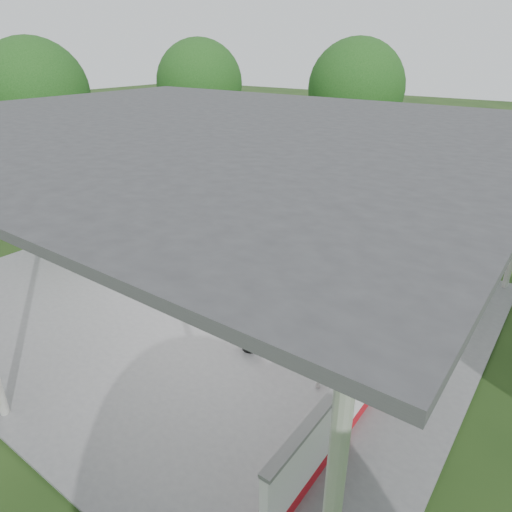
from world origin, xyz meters
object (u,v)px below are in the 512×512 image
Objects in this scene: dasher_board at (393,345)px; handler at (272,274)px; wash_bucket at (251,341)px; horse at (250,257)px.

dasher_board is 4.05× the size of handler.
horse is at bearing 127.31° from wash_bucket.
dasher_board is at bearing 85.07° from handler.
dasher_board is 3.76m from horse.
horse is 1.20× the size of handler.
dasher_board is 3.36× the size of horse.
wash_bucket is at bearing -158.32° from dasher_board.
handler is at bearing 174.23° from dasher_board.
wash_bucket is (1.24, -1.62, -0.85)m from horse.
horse reaches higher than handler.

